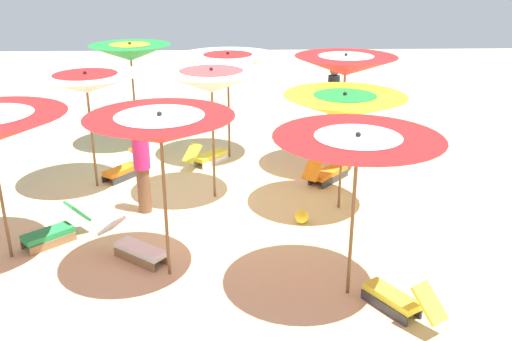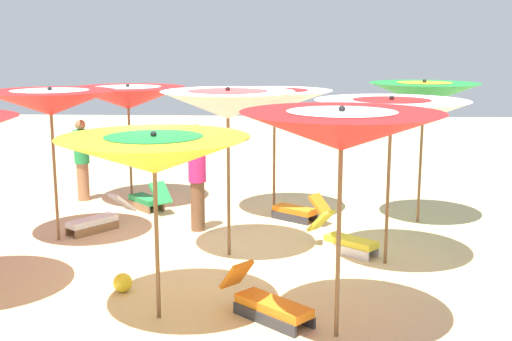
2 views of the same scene
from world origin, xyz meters
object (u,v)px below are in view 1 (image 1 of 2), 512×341
at_px(beach_umbrella_7, 86,83).
at_px(beachgoer_0, 333,100).
at_px(beach_umbrella_1, 344,106).
at_px(lounger_2, 54,231).
at_px(beach_umbrella_8, 130,52).
at_px(lounger_1, 207,156).
at_px(beach_umbrella_4, 212,81).
at_px(lounger_3, 398,299).
at_px(lounger_4, 124,169).
at_px(beach_umbrella_3, 160,129).
at_px(lounger_0, 135,247).
at_px(lounger_5, 326,173).
at_px(beach_umbrella_0, 357,150).
at_px(beach_umbrella_5, 228,64).
at_px(beachgoer_1, 142,162).
at_px(beach_umbrella_2, 345,65).
at_px(beach_ball, 302,217).

xyz_separation_m(beach_umbrella_7, beachgoer_0, (-5.36, -3.10, -1.16)).
height_order(beach_umbrella_1, lounger_2, beach_umbrella_1).
relative_size(beach_umbrella_8, lounger_1, 2.31).
distance_m(beach_umbrella_4, lounger_3, 5.14).
bearing_deg(beach_umbrella_4, lounger_4, -28.91).
bearing_deg(beach_umbrella_8, lounger_4, 91.67).
bearing_deg(beach_umbrella_7, beach_umbrella_3, 118.01).
xyz_separation_m(lounger_0, lounger_5, (-3.48, -3.04, -0.00)).
height_order(beach_umbrella_7, lounger_1, beach_umbrella_7).
xyz_separation_m(beach_umbrella_7, lounger_0, (-1.28, 2.99, -1.95)).
bearing_deg(beach_umbrella_1, beach_umbrella_4, -14.70).
bearing_deg(lounger_5, beach_umbrella_1, -136.35).
xyz_separation_m(beach_umbrella_0, lounger_5, (-0.34, -4.13, -1.93)).
relative_size(beach_umbrella_5, lounger_2, 2.33).
relative_size(beach_umbrella_3, lounger_2, 2.37).
height_order(beach_umbrella_4, lounger_3, beach_umbrella_4).
bearing_deg(beach_umbrella_5, beach_umbrella_0, 106.35).
height_order(beach_umbrella_4, beachgoer_1, beach_umbrella_4).
bearing_deg(lounger_2, beach_umbrella_2, 168.63).
bearing_deg(beach_umbrella_8, beach_ball, 128.81).
height_order(beach_umbrella_1, beachgoer_0, beach_umbrella_1).
bearing_deg(lounger_3, lounger_1, -6.94).
bearing_deg(lounger_1, beach_umbrella_7, 157.71).
distance_m(lounger_1, lounger_5, 2.77).
relative_size(beach_umbrella_0, beach_umbrella_4, 0.93).
distance_m(beach_umbrella_8, lounger_2, 5.48).
relative_size(lounger_1, beachgoer_1, 0.60).
height_order(beachgoer_0, beachgoer_1, beachgoer_0).
height_order(lounger_2, beach_ball, lounger_2).
bearing_deg(beachgoer_0, beach_umbrella_7, 62.33).
bearing_deg(beachgoer_0, beach_umbrella_1, 114.81).
height_order(beach_umbrella_3, lounger_4, beach_umbrella_3).
xyz_separation_m(lounger_2, lounger_4, (-0.64, -2.88, -0.01)).
bearing_deg(beach_umbrella_7, beach_umbrella_5, -147.98).
bearing_deg(beachgoer_1, beach_umbrella_0, 8.34).
relative_size(beach_umbrella_8, lounger_4, 2.37).
xyz_separation_m(lounger_3, beachgoer_0, (-0.38, -7.68, 0.77)).
relative_size(beach_umbrella_5, beach_umbrella_8, 0.96).
xyz_separation_m(beach_umbrella_2, beachgoer_1, (4.01, 2.09, -1.33)).
height_order(lounger_3, beachgoer_0, beachgoer_0).
height_order(lounger_4, beach_ball, lounger_4).
bearing_deg(beach_umbrella_5, lounger_3, 109.89).
xyz_separation_m(lounger_2, lounger_3, (-5.14, 2.16, 0.00)).
bearing_deg(beach_umbrella_8, beach_umbrella_3, 103.24).
bearing_deg(beach_umbrella_0, lounger_4, -49.12).
bearing_deg(beach_umbrella_2, beachgoer_1, 27.57).
distance_m(lounger_1, beachgoer_0, 3.77).
bearing_deg(beach_umbrella_7, beach_ball, 155.06).
height_order(beach_umbrella_5, beachgoer_1, beach_umbrella_5).
relative_size(beach_umbrella_1, beach_umbrella_4, 0.87).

